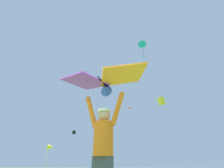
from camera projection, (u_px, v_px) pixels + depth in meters
kite_flyer_person at (103, 149)px, 2.62m from camera, size 0.81×0.40×1.92m
held_stunt_kite at (103, 81)px, 3.14m from camera, size 1.82×1.11×0.41m
distant_kite_teal_mid_right at (143, 46)px, 22.29m from camera, size 1.71×1.88×2.92m
distant_kite_red_high_left at (130, 108)px, 23.17m from camera, size 0.43×0.43×0.13m
distant_kite_yellow_mid_left at (128, 75)px, 38.29m from camera, size 0.60×0.61×0.15m
distant_kite_white_low_right at (122, 70)px, 32.06m from camera, size 0.66×0.68×0.26m
distant_kite_yellow_high_right at (94, 85)px, 34.41m from camera, size 1.63×1.71×2.98m
distant_kite_yellow_far_center at (161, 101)px, 26.88m from camera, size 1.23×1.30×1.60m
distant_kite_black_overhead_distant at (74, 132)px, 28.16m from camera, size 0.54×0.59×0.69m
marker_flag at (50, 149)px, 7.74m from camera, size 0.30×0.24×1.63m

